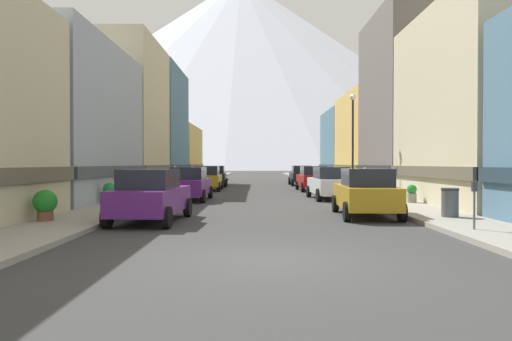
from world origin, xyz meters
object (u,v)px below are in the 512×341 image
object	(u,v)px
car_left_2	(208,178)
car_right_3	(302,175)
potted_plant_1	(110,191)
pedestrian_2	(366,182)
car_right_2	(313,178)
trash_bin_right	(451,202)
streetlamp_right	(354,129)
car_left_3	(216,176)
parking_meter_near	(475,198)
pedestrian_0	(176,178)
potted_plant_0	(413,193)
car_left_0	(152,195)
car_right_0	(367,192)
pedestrian_1	(353,180)
potted_plant_2	(46,204)
car_right_1	(331,183)
car_left_1	(190,184)

from	to	relation	value
car_left_2	car_right_3	size ratio (longest dim) A/B	1.00
potted_plant_1	pedestrian_2	bearing A→B (deg)	26.90
car_right_2	trash_bin_right	size ratio (longest dim) A/B	4.55
trash_bin_right	streetlamp_right	world-z (taller)	streetlamp_right
car_left_3	streetlamp_right	bearing A→B (deg)	-55.14
parking_meter_near	pedestrian_0	bearing A→B (deg)	118.46
car_left_3	parking_meter_near	world-z (taller)	car_left_3
pedestrian_0	car_left_2	bearing A→B (deg)	-11.12
car_right_2	potted_plant_0	world-z (taller)	car_right_2
car_left_0	potted_plant_0	xyz separation A→B (m)	(10.80, 6.30, -0.32)
car_left_2	parking_meter_near	bearing A→B (deg)	-66.21
car_right_0	parking_meter_near	size ratio (longest dim) A/B	3.37
parking_meter_near	car_right_3	bearing A→B (deg)	93.72
potted_plant_1	streetlamp_right	distance (m)	14.07
car_left_3	streetlamp_right	distance (m)	16.30
parking_meter_near	streetlamp_right	size ratio (longest dim) A/B	0.23
parking_meter_near	pedestrian_1	size ratio (longest dim) A/B	0.87
car_right_2	pedestrian_0	size ratio (longest dim) A/B	2.69
car_right_2	car_left_3	bearing A→B (deg)	139.27
car_right_0	car_right_2	xyz separation A→B (m)	(0.00, 16.72, 0.00)
car_right_3	trash_bin_right	bearing A→B (deg)	-84.57
car_right_3	potted_plant_0	xyz separation A→B (m)	(3.20, -20.82, -0.32)
potted_plant_1	potted_plant_2	world-z (taller)	potted_plant_2
car_right_0	potted_plant_0	bearing A→B (deg)	55.21
car_left_3	pedestrian_0	distance (m)	6.16
car_left_0	pedestrian_0	xyz separation A→B (m)	(-2.45, 19.29, 0.01)
car_right_3	pedestrian_2	bearing A→B (deg)	-80.38
potted_plant_1	potted_plant_2	distance (m)	6.74
car_right_1	car_right_2	distance (m)	8.12
potted_plant_1	car_right_3	bearing A→B (deg)	62.98
car_left_3	pedestrian_2	size ratio (longest dim) A/B	2.82
parking_meter_near	pedestrian_1	xyz separation A→B (m)	(0.50, 19.41, -0.16)
potted_plant_1	pedestrian_2	xyz separation A→B (m)	(13.25, 6.72, 0.19)
car_left_3	parking_meter_near	bearing A→B (deg)	-71.04
potted_plant_1	streetlamp_right	size ratio (longest dim) A/B	0.16
car_right_0	car_left_3	bearing A→B (deg)	108.08
car_left_2	streetlamp_right	world-z (taller)	streetlamp_right
parking_meter_near	car_left_3	bearing A→B (deg)	108.96
potted_plant_0	car_right_0	bearing A→B (deg)	-124.79
potted_plant_2	car_right_3	bearing A→B (deg)	68.85
car_left_1	potted_plant_2	xyz separation A→B (m)	(-3.20, -10.12, -0.21)
potted_plant_0	potted_plant_1	xyz separation A→B (m)	(-14.00, -0.35, 0.11)
potted_plant_1	pedestrian_0	bearing A→B (deg)	86.78
car_left_3	trash_bin_right	bearing A→B (deg)	-67.62
car_left_3	trash_bin_right	distance (m)	26.66
car_left_2	car_right_2	world-z (taller)	same
car_left_0	potted_plant_1	distance (m)	6.75
car_right_0	potted_plant_0	xyz separation A→B (m)	(3.20, 4.61, -0.32)
car_right_3	car_left_1	bearing A→B (deg)	-113.12
car_left_2	potted_plant_2	xyz separation A→B (m)	(-3.20, -19.61, -0.21)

